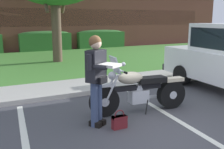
{
  "coord_description": "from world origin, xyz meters",
  "views": [
    {
      "loc": [
        -3.04,
        -3.83,
        2.0
      ],
      "look_at": [
        -0.56,
        1.03,
        0.85
      ],
      "focal_mm": 42.83,
      "sensor_mm": 36.0,
      "label": 1
    }
  ],
  "objects_px": {
    "motorcycle": "(143,90)",
    "brick_building": "(42,19)",
    "hedge_right": "(100,38)",
    "rider_person": "(97,74)",
    "hedge_center_right": "(45,41)",
    "handbag": "(119,121)"
  },
  "relations": [
    {
      "from": "motorcycle",
      "to": "handbag",
      "type": "xyz_separation_m",
      "value": [
        -0.89,
        -0.58,
        -0.34
      ]
    },
    {
      "from": "rider_person",
      "to": "handbag",
      "type": "bearing_deg",
      "value": -46.62
    },
    {
      "from": "brick_building",
      "to": "rider_person",
      "type": "bearing_deg",
      "value": -99.58
    },
    {
      "from": "motorcycle",
      "to": "brick_building",
      "type": "bearing_deg",
      "value": 84.11
    },
    {
      "from": "handbag",
      "to": "brick_building",
      "type": "distance_m",
      "value": 18.32
    },
    {
      "from": "rider_person",
      "to": "hedge_right",
      "type": "relative_size",
      "value": 0.52
    },
    {
      "from": "handbag",
      "to": "motorcycle",
      "type": "bearing_deg",
      "value": 33.32
    },
    {
      "from": "rider_person",
      "to": "hedge_center_right",
      "type": "xyz_separation_m",
      "value": [
        1.91,
        12.24,
        -0.36
      ]
    },
    {
      "from": "hedge_right",
      "to": "brick_building",
      "type": "relative_size",
      "value": 0.12
    },
    {
      "from": "hedge_center_right",
      "to": "hedge_right",
      "type": "height_order",
      "value": "same"
    },
    {
      "from": "rider_person",
      "to": "hedge_center_right",
      "type": "bearing_deg",
      "value": 81.15
    },
    {
      "from": "rider_person",
      "to": "motorcycle",
      "type": "bearing_deg",
      "value": 12.67
    },
    {
      "from": "hedge_right",
      "to": "brick_building",
      "type": "distance_m",
      "value": 6.23
    },
    {
      "from": "motorcycle",
      "to": "brick_building",
      "type": "relative_size",
      "value": 0.08
    },
    {
      "from": "brick_building",
      "to": "handbag",
      "type": "bearing_deg",
      "value": -98.49
    },
    {
      "from": "hedge_center_right",
      "to": "brick_building",
      "type": "height_order",
      "value": "brick_building"
    },
    {
      "from": "handbag",
      "to": "hedge_center_right",
      "type": "xyz_separation_m",
      "value": [
        1.61,
        12.56,
        0.51
      ]
    },
    {
      "from": "motorcycle",
      "to": "brick_building",
      "type": "xyz_separation_m",
      "value": [
        1.8,
        17.44,
        1.48
      ]
    },
    {
      "from": "rider_person",
      "to": "brick_building",
      "type": "xyz_separation_m",
      "value": [
        2.99,
        17.71,
        0.96
      ]
    },
    {
      "from": "motorcycle",
      "to": "hedge_center_right",
      "type": "xyz_separation_m",
      "value": [
        0.72,
        11.97,
        0.16
      ]
    },
    {
      "from": "motorcycle",
      "to": "hedge_center_right",
      "type": "relative_size",
      "value": 0.72
    },
    {
      "from": "hedge_right",
      "to": "rider_person",
      "type": "bearing_deg",
      "value": -114.82
    }
  ]
}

